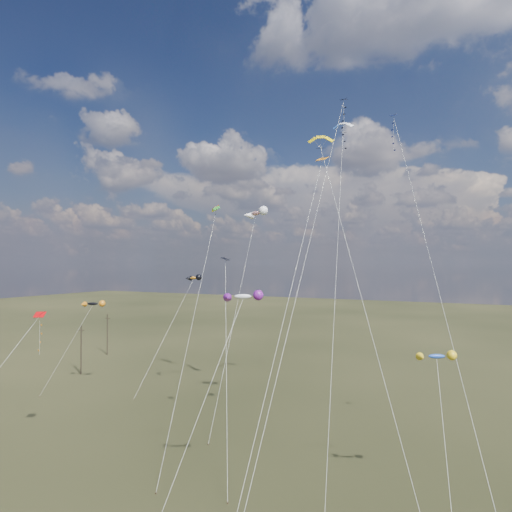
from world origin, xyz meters
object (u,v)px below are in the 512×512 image
at_px(utility_pole_far, 107,334).
at_px(novelty_black_orange, 92,304).
at_px(diamond_black_high, 340,140).
at_px(utility_pole_near, 81,349).
at_px(parafoil_yellow, 321,138).

distance_m(utility_pole_far, novelty_black_orange, 27.55).
bearing_deg(utility_pole_far, diamond_black_high, -19.89).
bearing_deg(diamond_black_high, novelty_black_orange, -178.46).
bearing_deg(utility_pole_near, diamond_black_high, -6.56).
bearing_deg(novelty_black_orange, parafoil_yellow, -7.50).
xyz_separation_m(utility_pole_near, parafoil_yellow, (44.70, -10.86, 26.65)).
bearing_deg(utility_pole_far, novelty_black_orange, -50.06).
bearing_deg(parafoil_yellow, diamond_black_high, 87.24).
xyz_separation_m(utility_pole_near, utility_pole_far, (-8.00, 14.00, 0.00)).
relative_size(utility_pole_near, utility_pole_far, 1.00).
bearing_deg(novelty_black_orange, utility_pole_near, 145.28).
height_order(utility_pole_near, parafoil_yellow, parafoil_yellow).
relative_size(utility_pole_near, diamond_black_high, 0.22).
height_order(diamond_black_high, novelty_black_orange, diamond_black_high).
bearing_deg(novelty_black_orange, diamond_black_high, 1.54).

